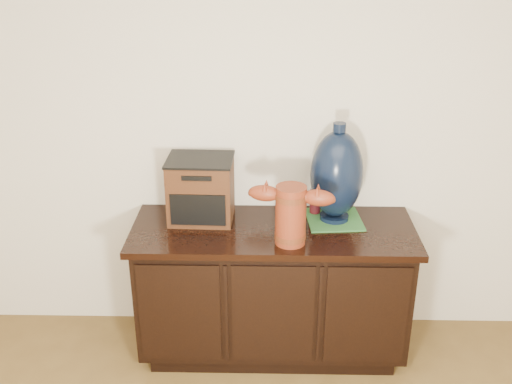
{
  "coord_description": "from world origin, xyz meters",
  "views": [
    {
      "loc": [
        -0.03,
        -0.51,
        2.17
      ],
      "look_at": [
        -0.09,
        2.18,
        0.98
      ],
      "focal_mm": 42.0,
      "sensor_mm": 36.0,
      "label": 1
    }
  ],
  "objects_px": {
    "terracotta_vessel": "(291,212)",
    "spray_can": "(315,199)",
    "sideboard": "(273,289)",
    "tv_radio": "(201,189)",
    "lamp_base": "(337,175)"
  },
  "relations": [
    {
      "from": "tv_radio",
      "to": "spray_can",
      "type": "relative_size",
      "value": 2.04
    },
    {
      "from": "terracotta_vessel",
      "to": "tv_radio",
      "type": "bearing_deg",
      "value": 161.5
    },
    {
      "from": "sideboard",
      "to": "terracotta_vessel",
      "type": "bearing_deg",
      "value": -61.68
    },
    {
      "from": "terracotta_vessel",
      "to": "spray_can",
      "type": "relative_size",
      "value": 2.5
    },
    {
      "from": "sideboard",
      "to": "spray_can",
      "type": "bearing_deg",
      "value": 38.38
    },
    {
      "from": "terracotta_vessel",
      "to": "lamp_base",
      "type": "distance_m",
      "value": 0.36
    },
    {
      "from": "tv_radio",
      "to": "lamp_base",
      "type": "height_order",
      "value": "lamp_base"
    },
    {
      "from": "sideboard",
      "to": "lamp_base",
      "type": "xyz_separation_m",
      "value": [
        0.32,
        0.1,
        0.63
      ]
    },
    {
      "from": "lamp_base",
      "to": "spray_can",
      "type": "xyz_separation_m",
      "value": [
        -0.1,
        0.08,
        -0.17
      ]
    },
    {
      "from": "sideboard",
      "to": "terracotta_vessel",
      "type": "xyz_separation_m",
      "value": [
        0.08,
        -0.15,
        0.54
      ]
    },
    {
      "from": "sideboard",
      "to": "terracotta_vessel",
      "type": "height_order",
      "value": "terracotta_vessel"
    },
    {
      "from": "spray_can",
      "to": "terracotta_vessel",
      "type": "bearing_deg",
      "value": -113.64
    },
    {
      "from": "sideboard",
      "to": "lamp_base",
      "type": "distance_m",
      "value": 0.71
    },
    {
      "from": "terracotta_vessel",
      "to": "spray_can",
      "type": "distance_m",
      "value": 0.37
    },
    {
      "from": "spray_can",
      "to": "tv_radio",
      "type": "bearing_deg",
      "value": -173.34
    }
  ]
}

